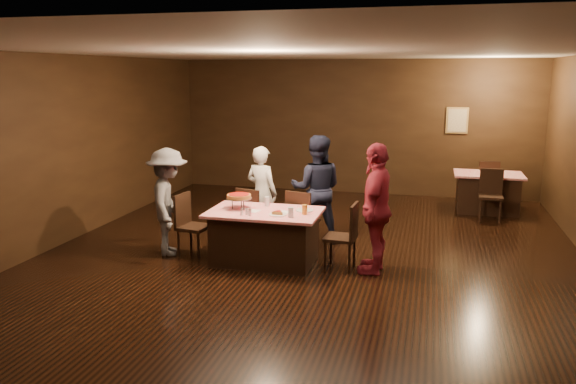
# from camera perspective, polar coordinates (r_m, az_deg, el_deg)

# --- Properties ---
(room) EXTENTS (10.00, 10.04, 3.02)m
(room) POSITION_cam_1_polar(r_m,az_deg,el_deg) (7.85, 1.99, 7.86)
(room) COLOR black
(room) RESTS_ON ground
(main_table) EXTENTS (1.60, 1.00, 0.77)m
(main_table) POSITION_cam_1_polar(r_m,az_deg,el_deg) (8.14, -2.38, -4.57)
(main_table) COLOR red
(main_table) RESTS_ON ground
(back_table) EXTENTS (1.30, 0.90, 0.77)m
(back_table) POSITION_cam_1_polar(r_m,az_deg,el_deg) (11.75, 19.58, -0.06)
(back_table) COLOR #A70B15
(back_table) RESTS_ON ground
(chair_far_left) EXTENTS (0.51, 0.51, 0.95)m
(chair_far_left) POSITION_cam_1_polar(r_m,az_deg,el_deg) (8.92, -3.46, -2.49)
(chair_far_left) COLOR black
(chair_far_left) RESTS_ON ground
(chair_far_right) EXTENTS (0.51, 0.51, 0.95)m
(chair_far_right) POSITION_cam_1_polar(r_m,az_deg,el_deg) (8.71, 1.56, -2.82)
(chair_far_right) COLOR black
(chair_far_right) RESTS_ON ground
(chair_end_left) EXTENTS (0.47, 0.47, 0.95)m
(chair_end_left) POSITION_cam_1_polar(r_m,az_deg,el_deg) (8.48, -9.53, -3.40)
(chair_end_left) COLOR black
(chair_end_left) RESTS_ON ground
(chair_end_right) EXTENTS (0.45, 0.45, 0.95)m
(chair_end_right) POSITION_cam_1_polar(r_m,az_deg,el_deg) (7.88, 5.33, -4.50)
(chair_end_right) COLOR black
(chair_end_right) RESTS_ON ground
(chair_back_near) EXTENTS (0.43, 0.43, 0.95)m
(chair_back_near) POSITION_cam_1_polar(r_m,az_deg,el_deg) (11.05, 19.92, -0.34)
(chair_back_near) COLOR black
(chair_back_near) RESTS_ON ground
(chair_back_far) EXTENTS (0.51, 0.51, 0.95)m
(chair_back_far) POSITION_cam_1_polar(r_m,az_deg,el_deg) (12.32, 19.38, 0.92)
(chair_back_far) COLOR black
(chair_back_far) RESTS_ON ground
(diner_white_jacket) EXTENTS (0.65, 0.53, 1.55)m
(diner_white_jacket) POSITION_cam_1_polar(r_m,az_deg,el_deg) (9.21, -2.68, -0.09)
(diner_white_jacket) COLOR white
(diner_white_jacket) RESTS_ON ground
(diner_navy_hoodie) EXTENTS (0.93, 0.77, 1.74)m
(diner_navy_hoodie) POSITION_cam_1_polar(r_m,az_deg,el_deg) (9.07, 2.91, 0.33)
(diner_navy_hoodie) COLOR black
(diner_navy_hoodie) RESTS_ON ground
(diner_grey_knit) EXTENTS (0.95, 1.19, 1.62)m
(diner_grey_knit) POSITION_cam_1_polar(r_m,az_deg,el_deg) (8.60, -12.06, -0.99)
(diner_grey_knit) COLOR slate
(diner_grey_knit) RESTS_ON ground
(diner_red_shirt) EXTENTS (0.52, 1.08, 1.80)m
(diner_red_shirt) POSITION_cam_1_polar(r_m,az_deg,el_deg) (7.73, 8.96, -1.65)
(diner_red_shirt) COLOR #A12538
(diner_red_shirt) RESTS_ON ground
(pizza_stand) EXTENTS (0.38, 0.38, 0.22)m
(pizza_stand) POSITION_cam_1_polar(r_m,az_deg,el_deg) (8.16, -5.00, -0.44)
(pizza_stand) COLOR black
(pizza_stand) RESTS_ON main_table
(plate_with_slice) EXTENTS (0.25, 0.25, 0.06)m
(plate_with_slice) POSITION_cam_1_polar(r_m,az_deg,el_deg) (7.79, -1.02, -2.18)
(plate_with_slice) COLOR white
(plate_with_slice) RESTS_ON main_table
(plate_empty) EXTENTS (0.25, 0.25, 0.01)m
(plate_empty) POSITION_cam_1_polar(r_m,az_deg,el_deg) (8.04, 1.67, -1.87)
(plate_empty) COLOR white
(plate_empty) RESTS_ON main_table
(glass_front_right) EXTENTS (0.08, 0.08, 0.14)m
(glass_front_right) POSITION_cam_1_polar(r_m,az_deg,el_deg) (7.67, 0.28, -2.07)
(glass_front_right) COLOR silver
(glass_front_right) RESTS_ON main_table
(glass_amber) EXTENTS (0.08, 0.08, 0.14)m
(glass_amber) POSITION_cam_1_polar(r_m,az_deg,el_deg) (7.82, 1.70, -1.79)
(glass_amber) COLOR #BF7F26
(glass_amber) RESTS_ON main_table
(glass_back) EXTENTS (0.08, 0.08, 0.14)m
(glass_back) POSITION_cam_1_polar(r_m,az_deg,el_deg) (8.31, -2.14, -0.96)
(glass_back) COLOR silver
(glass_back) RESTS_ON main_table
(condiments) EXTENTS (0.17, 0.10, 0.09)m
(condiments) POSITION_cam_1_polar(r_m,az_deg,el_deg) (7.81, -4.27, -1.99)
(condiments) COLOR silver
(condiments) RESTS_ON main_table
(napkin_center) EXTENTS (0.19, 0.19, 0.01)m
(napkin_center) POSITION_cam_1_polar(r_m,az_deg,el_deg) (7.95, -0.33, -2.05)
(napkin_center) COLOR white
(napkin_center) RESTS_ON main_table
(napkin_left) EXTENTS (0.21, 0.21, 0.01)m
(napkin_left) POSITION_cam_1_polar(r_m,az_deg,el_deg) (8.03, -3.53, -1.93)
(napkin_left) COLOR white
(napkin_left) RESTS_ON main_table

